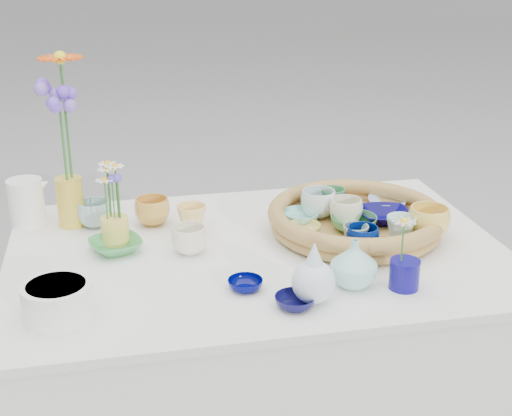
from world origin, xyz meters
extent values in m
imported|color=#000B55|center=(0.25, 0.19, 0.80)|extent=(0.16, 0.16, 0.03)
imported|color=#03004F|center=(0.37, 0.07, 0.80)|extent=(0.16, 0.16, 0.03)
imported|color=#F8D054|center=(0.44, -0.06, 0.83)|extent=(0.12, 0.12, 0.08)
imported|color=#459250|center=(0.27, 0.03, 0.80)|extent=(0.15, 0.15, 0.04)
imported|color=#84A690|center=(0.23, -0.08, 0.81)|extent=(0.07, 0.07, 0.06)
imported|color=#83CCC4|center=(0.14, 0.11, 0.80)|extent=(0.13, 0.13, 0.03)
imported|color=silver|center=(0.20, 0.14, 0.82)|extent=(0.12, 0.12, 0.08)
imported|color=white|center=(0.26, 0.07, 0.82)|extent=(0.12, 0.12, 0.07)
imported|color=#9AB7DD|center=(0.41, 0.17, 0.80)|extent=(0.13, 0.13, 0.03)
imported|color=#00145E|center=(0.24, -0.10, 0.82)|extent=(0.08, 0.08, 0.06)
imported|color=#D9C868|center=(0.13, 0.03, 0.80)|extent=(0.10, 0.10, 0.03)
imported|color=silver|center=(0.36, -0.07, 0.82)|extent=(0.09, 0.09, 0.07)
imported|color=#307441|center=(0.26, 0.18, 0.82)|extent=(0.07, 0.07, 0.06)
imported|color=gold|center=(-0.25, 0.22, 0.80)|extent=(0.11, 0.11, 0.08)
imported|color=#FDD678|center=(-0.15, 0.15, 0.80)|extent=(0.09, 0.09, 0.07)
imported|color=#409C53|center=(-0.36, 0.06, 0.78)|extent=(0.16, 0.16, 0.03)
imported|color=#EFEACD|center=(-0.17, 0.01, 0.80)|extent=(0.12, 0.12, 0.07)
imported|color=#00034F|center=(-0.07, -0.21, 0.78)|extent=(0.08, 0.08, 0.03)
imported|color=#97BEBC|center=(-0.41, 0.24, 0.80)|extent=(0.11, 0.11, 0.07)
imported|color=#0D0C3F|center=(0.02, -0.31, 0.78)|extent=(0.10, 0.10, 0.03)
imported|color=#A2DFD9|center=(0.17, -0.24, 0.82)|extent=(0.11, 0.11, 0.11)
cylinder|color=#0F096F|center=(0.28, -0.28, 0.80)|extent=(0.08, 0.08, 0.07)
cylinder|color=gold|center=(-0.47, 0.26, 0.83)|extent=(0.09, 0.09, 0.14)
cylinder|color=#FED756|center=(-0.35, 0.11, 0.80)|extent=(0.08, 0.08, 0.08)
camera|label=1|loc=(-0.35, -1.62, 1.53)|focal=50.00mm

